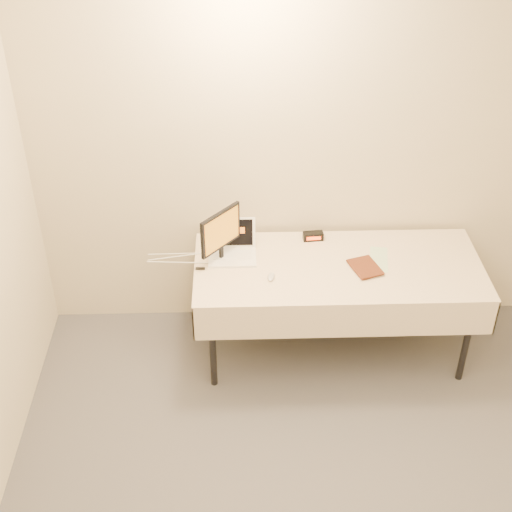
{
  "coord_description": "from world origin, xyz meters",
  "views": [
    {
      "loc": [
        -0.65,
        -1.66,
        3.41
      ],
      "look_at": [
        -0.53,
        1.99,
        0.86
      ],
      "focal_mm": 50.0,
      "sensor_mm": 36.0,
      "label": 1
    }
  ],
  "objects_px": {
    "book": "(355,257)",
    "monitor": "(221,232)",
    "laptop": "(232,247)",
    "table": "(338,273)"
  },
  "relations": [
    {
      "from": "book",
      "to": "monitor",
      "type": "bearing_deg",
      "value": 150.89
    },
    {
      "from": "laptop",
      "to": "monitor",
      "type": "distance_m",
      "value": 0.19
    },
    {
      "from": "laptop",
      "to": "book",
      "type": "xyz_separation_m",
      "value": [
        0.77,
        -0.23,
        0.06
      ]
    },
    {
      "from": "monitor",
      "to": "book",
      "type": "xyz_separation_m",
      "value": [
        0.84,
        -0.16,
        -0.1
      ]
    },
    {
      "from": "laptop",
      "to": "monitor",
      "type": "xyz_separation_m",
      "value": [
        -0.07,
        -0.07,
        0.16
      ]
    },
    {
      "from": "table",
      "to": "laptop",
      "type": "bearing_deg",
      "value": 167.09
    },
    {
      "from": "laptop",
      "to": "book",
      "type": "bearing_deg",
      "value": -16.34
    },
    {
      "from": "monitor",
      "to": "book",
      "type": "bearing_deg",
      "value": -59.95
    },
    {
      "from": "book",
      "to": "laptop",
      "type": "bearing_deg",
      "value": 145.17
    },
    {
      "from": "table",
      "to": "book",
      "type": "relative_size",
      "value": 8.41
    }
  ]
}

